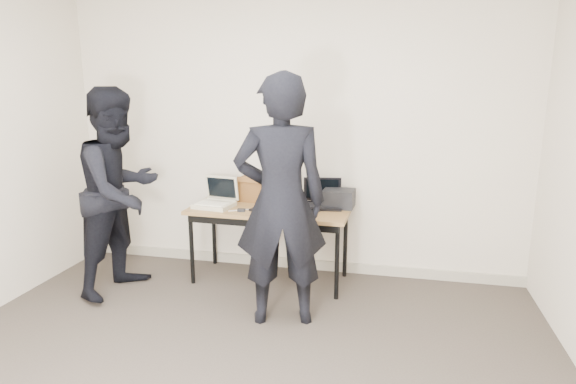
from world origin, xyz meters
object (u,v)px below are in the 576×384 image
(leather_satchel, at_px, (257,189))
(person_observer, at_px, (120,192))
(laptop_beige, at_px, (216,201))
(desk, at_px, (269,214))
(laptop_right, at_px, (322,200))
(person_typist, at_px, (281,202))
(laptop_center, at_px, (272,204))
(equipment_box, at_px, (339,198))

(leather_satchel, bearing_deg, person_observer, -138.57)
(laptop_beige, distance_m, leather_satchel, 0.43)
(desk, distance_m, laptop_right, 0.52)
(desk, bearing_deg, person_typist, -66.84)
(laptop_center, height_order, person_observer, person_observer)
(laptop_beige, height_order, person_typist, person_typist)
(leather_satchel, relative_size, person_observer, 0.21)
(laptop_center, height_order, person_typist, person_typist)
(laptop_center, xyz_separation_m, person_typist, (0.25, -0.72, 0.21))
(equipment_box, bearing_deg, laptop_center, -159.93)
(equipment_box, xyz_separation_m, person_observer, (-1.88, -0.66, 0.12))
(person_typist, relative_size, person_observer, 1.06)
(equipment_box, bearing_deg, laptop_beige, -168.73)
(laptop_beige, distance_m, laptop_center, 0.55)
(laptop_right, relative_size, person_typist, 0.21)
(laptop_beige, bearing_deg, leather_satchel, 46.65)
(desk, relative_size, laptop_right, 3.74)
(person_typist, distance_m, person_observer, 1.56)
(laptop_center, height_order, leather_satchel, leather_satchel)
(leather_satchel, bearing_deg, laptop_center, -41.45)
(laptop_right, height_order, leather_satchel, laptop_right)
(person_typist, bearing_deg, equipment_box, -125.50)
(equipment_box, height_order, person_observer, person_observer)
(desk, height_order, laptop_right, laptop_right)
(desk, height_order, leather_satchel, leather_satchel)
(laptop_beige, relative_size, leather_satchel, 1.01)
(laptop_right, distance_m, person_observer, 1.85)
(desk, bearing_deg, equipment_box, 18.84)
(person_typist, bearing_deg, leather_satchel, -79.71)
(desk, distance_m, person_typist, 0.86)
(laptop_right, bearing_deg, person_observer, -167.35)
(laptop_beige, xyz_separation_m, equipment_box, (1.14, 0.23, 0.03))
(person_typist, bearing_deg, person_observer, -25.51)
(laptop_right, relative_size, equipment_box, 1.40)
(laptop_center, distance_m, leather_satchel, 0.34)
(person_typist, bearing_deg, laptop_center, -86.04)
(laptop_center, bearing_deg, laptop_beige, -161.34)
(leather_satchel, relative_size, equipment_box, 1.32)
(desk, xyz_separation_m, laptop_right, (0.47, 0.19, 0.12))
(desk, height_order, equipment_box, equipment_box)
(laptop_center, distance_m, person_observer, 1.37)
(desk, distance_m, leather_satchel, 0.34)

